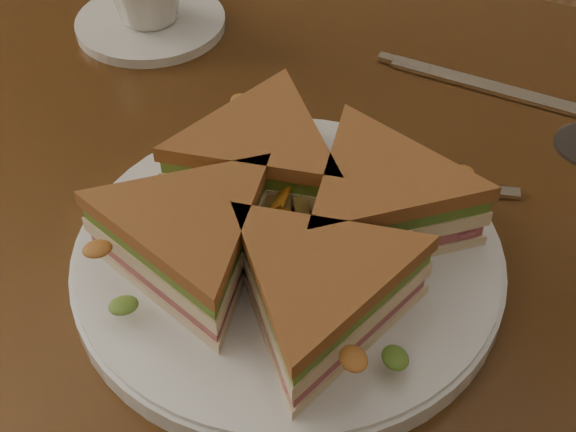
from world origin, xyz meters
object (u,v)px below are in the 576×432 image
(plate, at_px, (288,259))
(spoon, at_px, (344,175))
(table, at_px, (287,288))
(sandwich_wedges, at_px, (288,221))
(saucer, at_px, (151,23))
(knife, at_px, (482,86))

(plate, distance_m, spoon, 0.10)
(table, distance_m, sandwich_wedges, 0.16)
(saucer, bearing_deg, spoon, -25.20)
(plate, bearing_deg, saucer, 139.34)
(knife, bearing_deg, spoon, -109.58)
(spoon, distance_m, knife, 0.18)
(saucer, bearing_deg, plate, -40.66)
(plate, distance_m, sandwich_wedges, 0.04)
(spoon, distance_m, saucer, 0.29)
(sandwich_wedges, height_order, knife, sandwich_wedges)
(knife, distance_m, saucer, 0.33)
(plate, bearing_deg, knife, 77.56)
(spoon, bearing_deg, sandwich_wedges, -106.45)
(sandwich_wedges, bearing_deg, knife, 77.56)
(sandwich_wedges, bearing_deg, plate, -135.00)
(table, bearing_deg, plate, -62.91)
(sandwich_wedges, distance_m, knife, 0.28)
(table, relative_size, sandwich_wedges, 3.86)
(spoon, bearing_deg, plate, -106.45)
(sandwich_wedges, bearing_deg, spoon, 90.94)
(spoon, height_order, saucer, same)
(table, distance_m, saucer, 0.31)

